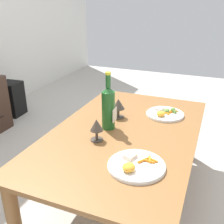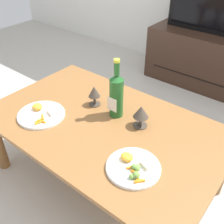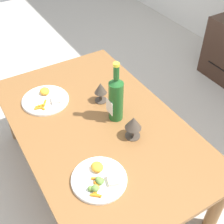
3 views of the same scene
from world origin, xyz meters
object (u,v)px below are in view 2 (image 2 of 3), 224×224
(dining_table, at_px, (104,132))
(dinner_plate_right, at_px, (133,167))
(tv_stand, at_px, (206,60))
(goblet_right, at_px, (141,113))
(goblet_left, at_px, (94,93))
(wine_bottle, at_px, (116,94))
(dinner_plate_left, at_px, (41,114))
(tv_screen, at_px, (218,3))

(dining_table, distance_m, dinner_plate_right, 0.38)
(tv_stand, relative_size, goblet_right, 8.63)
(goblet_left, relative_size, goblet_right, 0.98)
(dining_table, relative_size, wine_bottle, 3.85)
(tv_stand, bearing_deg, goblet_left, -95.14)
(dining_table, bearing_deg, dinner_plate_left, -152.32)
(goblet_left, height_order, dinner_plate_right, goblet_left)
(tv_stand, bearing_deg, dinner_plate_left, -99.65)
(dinner_plate_right, bearing_deg, dinner_plate_left, 179.79)
(tv_screen, bearing_deg, wine_bottle, -88.69)
(dinner_plate_left, bearing_deg, dinner_plate_right, -0.21)
(dining_table, distance_m, goblet_right, 0.26)
(wine_bottle, bearing_deg, goblet_right, 0.02)
(dinner_plate_left, distance_m, dinner_plate_right, 0.66)
(tv_stand, bearing_deg, dining_table, -89.02)
(dining_table, relative_size, tv_screen, 1.48)
(tv_screen, relative_size, wine_bottle, 2.60)
(goblet_left, bearing_deg, dining_table, -33.82)
(tv_stand, relative_size, dinner_plate_right, 4.42)
(dining_table, xyz_separation_m, dinner_plate_left, (-0.33, -0.17, 0.08))
(tv_stand, relative_size, wine_bottle, 3.21)
(tv_stand, distance_m, dinner_plate_right, 1.83)
(dinner_plate_right, bearing_deg, tv_screen, 101.33)
(tv_stand, distance_m, goblet_right, 1.54)
(tv_screen, xyz_separation_m, dinner_plate_left, (-0.30, -1.77, -0.33))
(wine_bottle, distance_m, goblet_right, 0.18)
(dinner_plate_right, bearing_deg, tv_stand, 101.32)
(dinner_plate_left, xyz_separation_m, dinner_plate_right, (0.66, -0.00, 0.00))
(goblet_right, xyz_separation_m, dinner_plate_right, (0.15, -0.28, -0.08))
(tv_stand, height_order, wine_bottle, wine_bottle)
(tv_screen, relative_size, dinner_plate_right, 3.58)
(tv_stand, xyz_separation_m, wine_bottle, (0.03, -1.50, 0.34))
(dining_table, height_order, dinner_plate_left, dinner_plate_left)
(dinner_plate_left, bearing_deg, wine_bottle, 39.90)
(tv_screen, distance_m, goblet_right, 1.53)
(tv_screen, height_order, wine_bottle, tv_screen)
(tv_screen, bearing_deg, goblet_right, -82.26)
(tv_screen, bearing_deg, dining_table, -89.02)
(tv_stand, height_order, tv_screen, tv_screen)
(goblet_right, bearing_deg, goblet_left, 180.00)
(goblet_right, bearing_deg, tv_screen, 97.74)
(goblet_right, relative_size, dinner_plate_right, 0.51)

